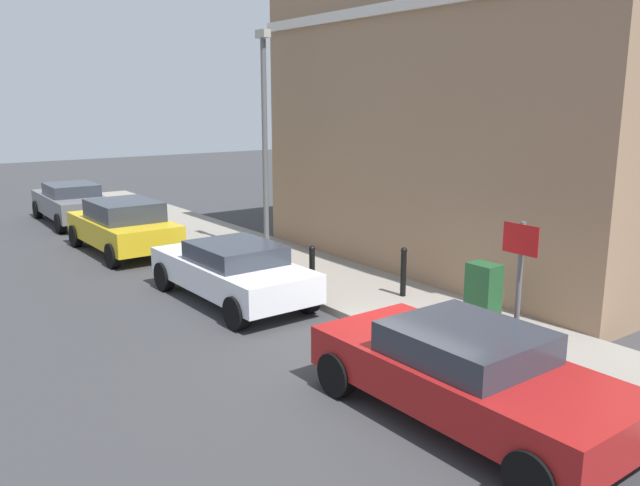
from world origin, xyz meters
name	(u,v)px	position (x,y,z in m)	size (l,w,h in m)	color
ground	(381,353)	(0.00, 0.00, 0.00)	(80.00, 80.00, 0.00)	#38383A
sidewalk	(280,262)	(1.86, 6.00, 0.07)	(2.68, 30.00, 0.15)	gray
corner_building	(500,79)	(6.73, 3.22, 4.65)	(7.16, 10.43, 9.30)	#937256
car_red	(467,372)	(-0.66, -2.39, 0.69)	(2.01, 4.37, 1.29)	maroon
car_white	(232,270)	(-0.60, 4.00, 0.68)	(1.91, 4.29, 1.27)	silver
car_yellow	(123,226)	(-0.88, 9.68, 0.77)	(1.99, 4.15, 1.47)	gold
car_grey	(72,202)	(-0.75, 15.07, 0.72)	(1.93, 4.41, 1.37)	slate
utility_cabinet	(483,297)	(2.10, -0.36, 0.68)	(0.46, 0.61, 1.15)	#1E4C28
bollard_near_cabinet	(403,270)	(2.20, 1.80, 0.70)	(0.14, 0.14, 1.04)	black
bollard_far_kerb	(312,268)	(0.77, 3.05, 0.70)	(0.14, 0.14, 1.04)	black
street_sign	(519,276)	(0.83, -2.02, 1.66)	(0.08, 0.60, 2.30)	#59595B
lamppost	(265,133)	(2.05, 6.93, 3.30)	(0.20, 0.44, 5.72)	#59595B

